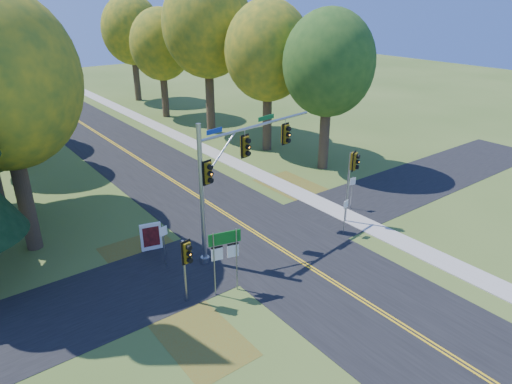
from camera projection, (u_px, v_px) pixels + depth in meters
ground at (287, 253)px, 25.86m from camera, size 160.00×160.00×0.00m
road_main at (287, 253)px, 25.86m from camera, size 8.00×160.00×0.02m
road_cross at (265, 239)px, 27.32m from camera, size 60.00×6.00×0.02m
centerline_left at (285, 253)px, 25.80m from camera, size 0.10×160.00×0.01m
centerline_right at (288, 252)px, 25.91m from camera, size 0.10×160.00×0.01m
sidewalk_east at (360, 222)px, 29.30m from camera, size 1.60×160.00×0.06m
leaf_patch_w_near at (150, 260)px, 25.17m from camera, size 4.00×6.00×0.00m
leaf_patch_e at (303, 191)px, 34.02m from camera, size 3.50×8.00×0.00m
leaf_patch_w_far at (200, 337)px, 19.50m from camera, size 3.00×5.00×0.00m
tree_w_a at (0, 81)px, 22.76m from camera, size 8.00×8.00×14.15m
tree_e_a at (329, 64)px, 35.31m from camera, size 7.20×7.20×12.73m
tree_e_b at (268, 52)px, 39.80m from camera, size 7.60×7.60×13.33m
tree_e_c at (207, 26)px, 44.42m from camera, size 8.80×8.80×15.79m
tree_e_d at (161, 45)px, 51.74m from camera, size 7.00×7.00×12.32m
tree_e_e at (132, 30)px, 59.85m from camera, size 7.80×7.80×13.74m
traffic_mast at (232, 167)px, 24.32m from camera, size 8.49×1.77×7.77m
east_signal_pole at (353, 169)px, 27.90m from camera, size 0.52×0.63×4.79m
ped_signal_pole at (186, 257)px, 20.72m from camera, size 0.53×0.61×3.35m
route_sign_cluster at (225, 249)px, 21.51m from camera, size 1.55×0.44×3.41m
info_kiosk at (151, 237)px, 25.87m from camera, size 1.20×0.46×1.65m
reg_sign_e_north at (352, 187)px, 30.55m from camera, size 0.45×0.12×2.35m
reg_sign_e_south at (345, 210)px, 27.26m from camera, size 0.44×0.11×2.33m
reg_sign_w at (164, 239)px, 23.88m from camera, size 0.47×0.11×2.49m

